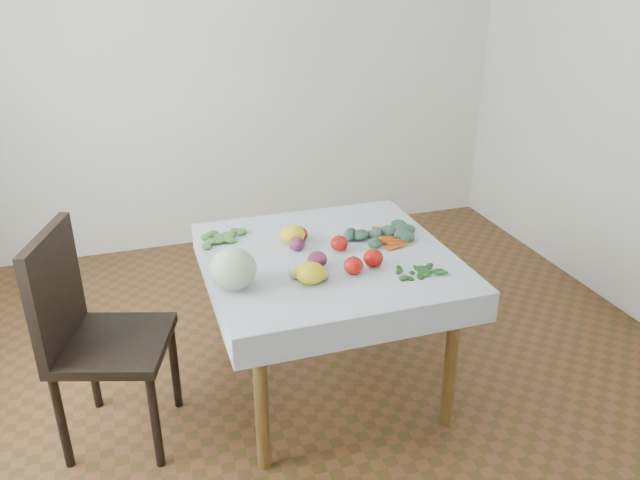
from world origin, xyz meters
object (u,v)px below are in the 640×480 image
object	(u,v)px
carrot_bunch	(397,236)
heirloom_back	(293,234)
table	(328,274)
chair	(89,327)
cabbage	(233,269)

from	to	relation	value
carrot_bunch	heirloom_back	bearing A→B (deg)	166.55
table	heirloom_back	bearing A→B (deg)	123.93
table	chair	world-z (taller)	chair
table	carrot_bunch	distance (m)	0.40
table	carrot_bunch	bearing A→B (deg)	9.31
table	cabbage	bearing A→B (deg)	-159.64
table	chair	size ratio (longest dim) A/B	0.98
cabbage	heirloom_back	xyz separation A→B (m)	(0.36, 0.36, -0.05)
chair	cabbage	size ratio (longest dim) A/B	5.20
carrot_bunch	table	bearing A→B (deg)	-170.69
cabbage	heirloom_back	world-z (taller)	cabbage
table	carrot_bunch	world-z (taller)	carrot_bunch
table	chair	bearing A→B (deg)	-179.05
chair	carrot_bunch	size ratio (longest dim) A/B	3.73
chair	cabbage	distance (m)	0.68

